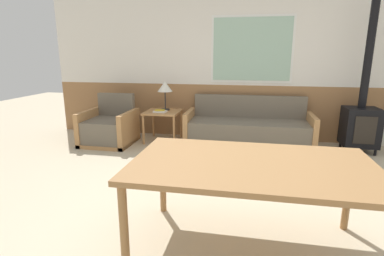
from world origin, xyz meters
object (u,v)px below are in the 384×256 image
Objects in this scene: side_table at (163,115)px; couch at (248,131)px; table_lamp at (165,87)px; dining_table at (252,170)px; wood_stove at (361,117)px; armchair at (109,129)px.

couch is at bearing 0.68° from side_table.
table_lamp is (0.02, 0.10, 0.48)m from side_table.
dining_table is at bearing -61.63° from side_table.
table_lamp is 0.22× the size of wood_stove.
armchair reaches higher than couch.
table_lamp reaches higher than dining_table.
armchair is at bearing -159.67° from side_table.
wood_stove is at bearing 0.35° from side_table.
table_lamp is at bearing 12.41° from armchair.
table_lamp reaches higher than armchair.
wood_stove reaches higher than armchair.
armchair is 4.10m from wood_stove.
side_table is at bearing -179.65° from wood_stove.
side_table is (0.87, 0.32, 0.20)m from armchair.
wood_stove is (1.72, 0.00, 0.30)m from couch.
dining_table is at bearing -120.45° from wood_stove.
wood_stove reaches higher than couch.
side_table is at bearing -101.22° from table_lamp.
couch is 1.62m from table_lamp.
side_table is (-1.48, -0.02, 0.20)m from couch.
table_lamp reaches higher than couch.
wood_stove reaches higher than side_table.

